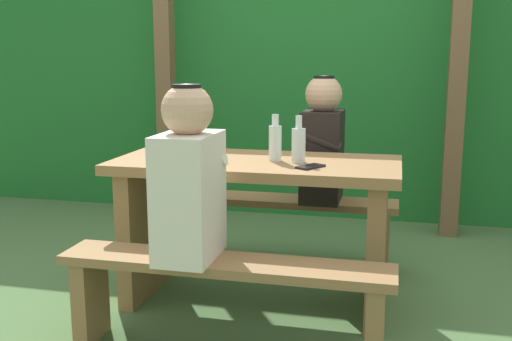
# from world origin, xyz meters

# --- Properties ---
(ground_plane) EXTENTS (12.00, 12.00, 0.00)m
(ground_plane) POSITION_xyz_m (0.00, 0.00, 0.00)
(ground_plane) COLOR #4A6B3C
(hedge_backdrop) EXTENTS (6.40, 1.07, 2.28)m
(hedge_backdrop) POSITION_xyz_m (0.00, 2.27, 1.14)
(hedge_backdrop) COLOR #1E6728
(hedge_backdrop) RESTS_ON ground_plane
(pergola_post_left) EXTENTS (0.12, 0.12, 2.20)m
(pergola_post_left) POSITION_xyz_m (-1.05, 1.46, 1.10)
(pergola_post_left) COLOR brown
(pergola_post_left) RESTS_ON ground_plane
(pergola_post_right) EXTENTS (0.12, 0.12, 2.20)m
(pergola_post_right) POSITION_xyz_m (1.05, 1.46, 1.10)
(pergola_post_right) COLOR brown
(pergola_post_right) RESTS_ON ground_plane
(picnic_table) EXTENTS (1.40, 0.64, 0.74)m
(picnic_table) POSITION_xyz_m (0.00, 0.00, 0.51)
(picnic_table) COLOR olive
(picnic_table) RESTS_ON ground_plane
(bench_near) EXTENTS (1.40, 0.24, 0.42)m
(bench_near) POSITION_xyz_m (0.00, -0.57, 0.30)
(bench_near) COLOR olive
(bench_near) RESTS_ON ground_plane
(bench_far) EXTENTS (1.40, 0.24, 0.42)m
(bench_far) POSITION_xyz_m (0.00, 0.57, 0.30)
(bench_far) COLOR olive
(bench_far) RESTS_ON ground_plane
(person_white_shirt) EXTENTS (0.25, 0.35, 0.72)m
(person_white_shirt) POSITION_xyz_m (-0.15, -0.56, 0.75)
(person_white_shirt) COLOR silver
(person_white_shirt) RESTS_ON bench_near
(person_black_coat) EXTENTS (0.25, 0.35, 0.72)m
(person_black_coat) POSITION_xyz_m (0.26, 0.56, 0.75)
(person_black_coat) COLOR black
(person_black_coat) RESTS_ON bench_far
(drinking_glass) EXTENTS (0.08, 0.08, 0.09)m
(drinking_glass) POSITION_xyz_m (-0.26, 0.09, 0.79)
(drinking_glass) COLOR silver
(drinking_glass) RESTS_ON picnic_table
(bottle_left) EXTENTS (0.07, 0.07, 0.23)m
(bottle_left) POSITION_xyz_m (0.21, -0.01, 0.83)
(bottle_left) COLOR silver
(bottle_left) RESTS_ON picnic_table
(bottle_right) EXTENTS (0.06, 0.06, 0.23)m
(bottle_right) POSITION_xyz_m (0.10, -0.00, 0.84)
(bottle_right) COLOR silver
(bottle_right) RESTS_ON picnic_table
(cell_phone) EXTENTS (0.13, 0.16, 0.01)m
(cell_phone) POSITION_xyz_m (0.29, -0.14, 0.75)
(cell_phone) COLOR black
(cell_phone) RESTS_ON picnic_table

